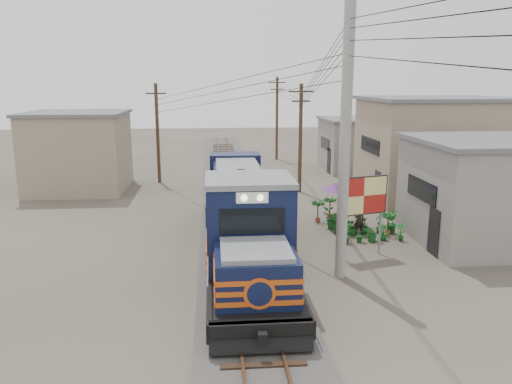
{
  "coord_description": "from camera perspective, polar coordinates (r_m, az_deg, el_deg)",
  "views": [
    {
      "loc": [
        -1.19,
        -17.72,
        7.17
      ],
      "look_at": [
        0.77,
        4.41,
        2.2
      ],
      "focal_mm": 35.0,
      "sensor_mm": 36.0,
      "label": 1
    }
  ],
  "objects": [
    {
      "name": "ballast",
      "position": [
        28.64,
        -2.54,
        -1.73
      ],
      "size": [
        3.6,
        70.0,
        0.16
      ],
      "primitive_type": "cube",
      "color": "#595651",
      "rests_on": "ground"
    },
    {
      "name": "billboard",
      "position": [
        20.79,
        12.14,
        -0.66
      ],
      "size": [
        2.15,
        0.7,
        3.39
      ],
      "rotation": [
        0.0,
        0.0,
        0.27
      ],
      "color": "#99999E",
      "rests_on": "ground"
    },
    {
      "name": "locomotive",
      "position": [
        20.43,
        -1.55,
        -2.87
      ],
      "size": [
        2.91,
        15.86,
        3.93
      ],
      "color": "black",
      "rests_on": "ground"
    },
    {
      "name": "track",
      "position": [
        28.6,
        -2.54,
        -1.38
      ],
      "size": [
        1.15,
        70.0,
        0.12
      ],
      "color": "#51331E",
      "rests_on": "ground"
    },
    {
      "name": "wooden_pole_far",
      "position": [
        46.23,
        2.41,
        8.59
      ],
      "size": [
        1.6,
        0.24,
        7.5
      ],
      "color": "#4C3826",
      "rests_on": "ground"
    },
    {
      "name": "shophouse_back",
      "position": [
        41.86,
        11.94,
        5.4
      ],
      "size": [
        6.3,
        6.3,
        4.2
      ],
      "color": "gray",
      "rests_on": "ground"
    },
    {
      "name": "vendor",
      "position": [
        24.11,
        11.7,
        -3.13
      ],
      "size": [
        0.59,
        0.44,
        1.48
      ],
      "primitive_type": "imported",
      "rotation": [
        0.0,
        0.0,
        3.31
      ],
      "color": "black",
      "rests_on": "ground"
    },
    {
      "name": "ground",
      "position": [
        19.16,
        -1.16,
        -9.37
      ],
      "size": [
        120.0,
        120.0,
        0.0
      ],
      "primitive_type": "plane",
      "color": "#473F35",
      "rests_on": "ground"
    },
    {
      "name": "wooden_pole_left",
      "position": [
        36.1,
        -11.19,
        6.82
      ],
      "size": [
        1.6,
        0.24,
        7.0
      ],
      "color": "#4C3826",
      "rests_on": "ground"
    },
    {
      "name": "plant_nursery",
      "position": [
        24.27,
        11.45,
        -3.7
      ],
      "size": [
        3.5,
        2.98,
        1.05
      ],
      "color": "#1A5E20",
      "rests_on": "ground"
    },
    {
      "name": "utility_pole_main",
      "position": [
        17.98,
        10.13,
        5.48
      ],
      "size": [
        0.4,
        0.4,
        10.0
      ],
      "color": "#9E9B93",
      "rests_on": "ground"
    },
    {
      "name": "shophouse_mid",
      "position": [
        32.98,
        19.57,
        4.81
      ],
      "size": [
        8.4,
        7.35,
        6.2
      ],
      "color": "gray",
      "rests_on": "ground"
    },
    {
      "name": "market_umbrella",
      "position": [
        24.79,
        10.12,
        0.85
      ],
      "size": [
        2.81,
        2.81,
        2.5
      ],
      "rotation": [
        0.0,
        0.0,
        -0.28
      ],
      "color": "black",
      "rests_on": "ground"
    },
    {
      "name": "power_lines",
      "position": [
        26.24,
        -2.86,
        13.46
      ],
      "size": [
        9.65,
        19.0,
        3.3
      ],
      "color": "black",
      "rests_on": "ground"
    },
    {
      "name": "shophouse_left",
      "position": [
        35.15,
        -19.61,
        4.43
      ],
      "size": [
        6.3,
        6.3,
        5.2
      ],
      "color": "gray",
      "rests_on": "ground"
    },
    {
      "name": "shophouse_front",
      "position": [
        24.77,
        25.86,
        0.13
      ],
      "size": [
        7.35,
        6.3,
        4.7
      ],
      "color": "gray",
      "rests_on": "ground"
    },
    {
      "name": "wooden_pole_mid",
      "position": [
        32.42,
        5.09,
        6.38
      ],
      "size": [
        1.6,
        0.24,
        7.0
      ],
      "color": "#4C3826",
      "rests_on": "ground"
    }
  ]
}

